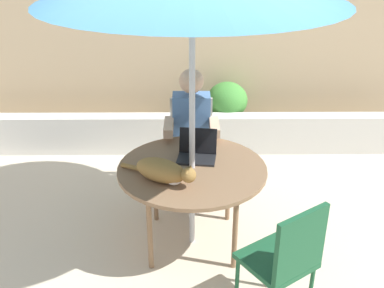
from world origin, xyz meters
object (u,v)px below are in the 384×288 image
Objects in this scene: patio_table at (192,173)px; laptop at (197,149)px; person_seated at (191,129)px; chair_empty at (287,256)px; potted_plant_near_fence at (227,107)px; cat at (164,171)px; chair_occupied at (191,138)px.

laptop is at bearing 76.62° from patio_table.
patio_table is 0.73m from person_seated.
patio_table is 1.03m from chair_empty.
person_seated reaches higher than potted_plant_near_fence.
potted_plant_near_fence is (-0.15, 2.84, -0.11)m from chair_empty.
cat is (-0.21, -0.21, 0.13)m from patio_table.
person_seated is 3.77× the size of laptop.
person_seated is at bearing -90.00° from chair_occupied.
person_seated reaches higher than cat.
patio_table is 1.59× the size of potted_plant_near_fence.
patio_table is at bearing -90.00° from person_seated.
cat reaches higher than potted_plant_near_fence.
laptop is 0.46× the size of potted_plant_near_fence.
laptop reaches higher than chair_occupied.
person_seated is at bearing -108.75° from potted_plant_near_fence.
person_seated is at bearing 90.00° from patio_table.
chair_empty is 0.73× the size of person_seated.
chair_occupied reaches higher than cat.
chair_occupied is at bearing 108.51° from chair_empty.
person_seated reaches higher than patio_table.
chair_empty is at bearing -69.78° from person_seated.
cat is at bearing -122.42° from laptop.
cat is (-0.21, -0.94, 0.08)m from person_seated.
chair_empty is 2.84m from potted_plant_near_fence.
laptop is (-0.54, 1.03, 0.23)m from chair_empty.
potted_plant_near_fence is at bearing 68.79° from chair_occupied.
patio_table is at bearing -102.16° from potted_plant_near_fence.
cat is at bearing 140.91° from chair_empty.
chair_empty is at bearing -71.49° from chair_occupied.
chair_empty is at bearing -39.09° from cat.
laptop reaches higher than cat.
patio_table is 0.89m from chair_occupied.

